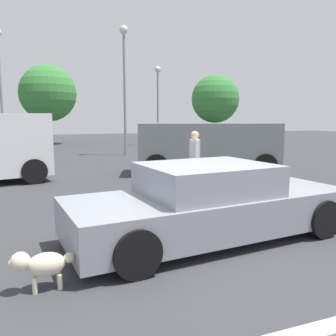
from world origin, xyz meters
TOP-DOWN VIEW (x-y plane):
  - ground_plane at (0.00, 0.00)m, footprint 80.00×80.00m
  - sedan_foreground at (0.17, 0.24)m, footprint 4.85×2.27m
  - dog at (-2.46, -0.65)m, footprint 0.72×0.28m
  - suv_dark at (3.26, 6.36)m, footprint 5.19×3.34m
  - pedestrian at (1.47, 3.61)m, footprint 0.35×0.55m
  - parking_curb at (0.00, -2.53)m, footprint 9.16×0.20m
  - light_post_near at (2.05, 13.55)m, footprint 0.44×0.44m
  - light_post_mid at (-4.07, 16.32)m, footprint 0.44×0.44m
  - light_post_far at (5.92, 19.40)m, footprint 0.44×0.44m
  - tree_back_left at (-1.42, 23.36)m, footprint 4.19×4.19m
  - tree_back_center at (13.10, 24.08)m, footprint 4.36×4.36m

SIDE VIEW (x-z plane):
  - ground_plane at x=0.00m, z-range 0.00..0.00m
  - parking_curb at x=0.00m, z-range 0.00..0.12m
  - dog at x=-2.46m, z-range 0.07..0.55m
  - sedan_foreground at x=0.17m, z-range -0.04..1.20m
  - pedestrian at x=1.47m, z-range 0.15..1.79m
  - suv_dark at x=3.26m, z-range 0.09..1.89m
  - tree_back_center at x=13.10m, z-range 0.76..6.65m
  - tree_back_left at x=-1.42m, z-range 0.85..6.77m
  - light_post_far at x=5.92m, z-range 1.08..6.71m
  - light_post_mid at x=-4.07m, z-range 1.16..7.82m
  - light_post_near at x=2.05m, z-range 1.17..7.85m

